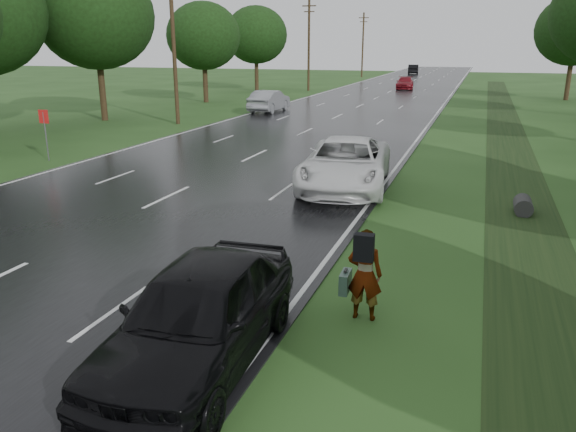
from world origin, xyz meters
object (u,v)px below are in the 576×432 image
(road_sign, at_px, (45,125))
(white_pickup, at_px, (345,164))
(pedestrian, at_px, (364,273))
(dark_sedan, at_px, (199,314))
(silver_sedan, at_px, (269,101))

(road_sign, distance_m, white_pickup, 14.04)
(pedestrian, distance_m, dark_sedan, 3.31)
(white_pickup, bearing_deg, pedestrian, -81.30)
(road_sign, bearing_deg, silver_sedan, 82.77)
(white_pickup, height_order, silver_sedan, white_pickup)
(pedestrian, xyz_separation_m, dark_sedan, (-2.18, -2.49, -0.02))
(road_sign, relative_size, dark_sedan, 0.45)
(road_sign, height_order, dark_sedan, road_sign)
(white_pickup, distance_m, dark_sedan, 12.34)
(pedestrian, distance_m, white_pickup, 10.20)
(road_sign, height_order, white_pickup, road_sign)
(pedestrian, height_order, dark_sedan, pedestrian)
(pedestrian, relative_size, dark_sedan, 0.35)
(dark_sedan, bearing_deg, silver_sedan, 106.49)
(road_sign, bearing_deg, white_pickup, -3.05)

